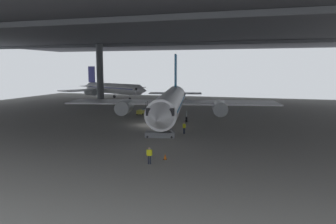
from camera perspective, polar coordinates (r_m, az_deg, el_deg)
The scene contains 9 objects.
ground_plane at distance 52.19m, azimuth -3.17°, elevation -2.31°, with size 110.00×110.00×0.00m, color gray.
hangar_structure at distance 64.88m, azimuth 0.97°, elevation 13.69°, with size 121.00×99.00×16.47m.
airplane_main at distance 52.87m, azimuth 0.46°, elevation 1.66°, with size 36.65×37.39×11.73m.
boarding_stairs at distance 43.08m, azimuth -1.47°, elevation -3.44°, with size 4.45×2.27×4.71m.
crew_worker_near_nose at distance 31.12m, azimuth -3.27°, elevation -7.43°, with size 0.54×0.28×1.63m.
crew_worker_by_stairs at distance 45.26m, azimuth 2.83°, elevation -2.67°, with size 0.48×0.38×1.61m.
airplane_distant at distance 98.00m, azimuth -9.80°, elevation 4.09°, with size 27.80×27.94×9.59m.
traffic_cone_orange at distance 32.75m, azimuth -0.50°, elevation -7.81°, with size 0.36×0.36×0.60m.
baggage_tug at distance 64.20m, azimuth -4.73°, elevation 0.03°, with size 1.40×2.27×0.90m.
Camera 1 is at (17.74, -48.24, 9.03)m, focal length 34.91 mm.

